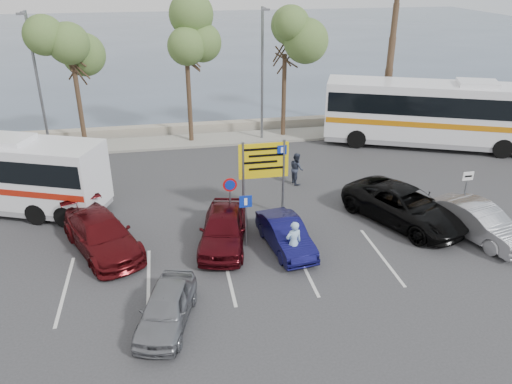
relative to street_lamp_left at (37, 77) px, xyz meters
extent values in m
plane|color=#333336|center=(10.00, -13.52, -4.60)|extent=(120.00, 120.00, 0.00)
cube|color=gray|center=(10.00, 0.48, -4.52)|extent=(44.00, 2.40, 0.15)
cube|color=gray|center=(10.00, 2.48, -4.30)|extent=(48.00, 0.80, 0.60)
plane|color=#39495C|center=(10.00, 46.48, -4.59)|extent=(140.00, 140.00, 0.00)
cylinder|color=#382619|center=(2.00, 0.48, -1.93)|extent=(0.28, 0.28, 5.04)
cylinder|color=#382619|center=(8.50, 0.48, -1.65)|extent=(0.28, 0.28, 5.60)
cylinder|color=#382619|center=(14.50, 0.48, -1.86)|extent=(0.28, 0.28, 5.18)
cylinder|color=#382619|center=(21.50, 0.48, 0.55)|extent=(0.48, 0.48, 10.00)
cylinder|color=slate|center=(0.00, 0.08, -0.45)|extent=(0.16, 0.16, 8.00)
cylinder|color=slate|center=(0.00, -0.37, 3.50)|extent=(0.12, 0.90, 0.12)
cube|color=slate|center=(0.00, -0.87, 3.45)|extent=(0.45, 0.25, 0.12)
cylinder|color=slate|center=(13.00, 0.08, -0.45)|extent=(0.16, 0.16, 8.00)
cylinder|color=slate|center=(13.00, -0.37, 3.50)|extent=(0.12, 0.90, 0.12)
cube|color=slate|center=(13.00, -0.87, 3.45)|extent=(0.45, 0.25, 0.12)
cylinder|color=slate|center=(10.10, -10.32, -2.80)|extent=(0.12, 0.12, 3.60)
cylinder|color=slate|center=(11.90, -10.32, -2.80)|extent=(0.12, 0.12, 3.60)
cube|color=yellow|center=(11.00, -10.32, -1.90)|extent=(2.20, 0.06, 1.60)
cube|color=#0C2699|center=(11.80, -10.36, -1.45)|extent=(0.42, 0.01, 0.42)
cylinder|color=slate|center=(9.40, -11.12, -3.50)|extent=(0.07, 0.07, 2.20)
cylinder|color=#B20C0C|center=(9.40, -11.15, -2.55)|extent=(0.60, 0.03, 0.60)
cylinder|color=slate|center=(9.80, -12.72, -3.50)|extent=(0.07, 0.07, 2.20)
cube|color=#0C2699|center=(9.80, -12.74, -2.60)|extent=(0.50, 0.03, 0.50)
cylinder|color=slate|center=(19.80, -12.02, -3.50)|extent=(0.07, 0.07, 2.20)
cube|color=white|center=(19.80, -12.04, -2.60)|extent=(0.50, 0.03, 0.40)
cube|color=white|center=(23.28, -3.02, -2.34)|extent=(13.45, 7.73, 3.29)
cube|color=black|center=(23.28, -3.02, -1.76)|extent=(13.22, 7.67, 1.17)
cube|color=#BF6D0B|center=(23.28, -3.02, -2.87)|extent=(13.34, 7.71, 0.33)
cube|color=gray|center=(23.28, -3.02, -3.99)|extent=(13.32, 7.65, 0.61)
cube|color=white|center=(23.28, -3.02, -0.56)|extent=(2.74, 2.50, 0.27)
imported|color=gray|center=(6.53, -17.02, -3.98)|extent=(2.38, 3.87, 1.23)
imported|color=#100F49|center=(11.33, -13.22, -3.98)|extent=(1.84, 3.92, 1.24)
imported|color=#520D11|center=(4.13, -12.02, -3.88)|extent=(3.92, 5.34, 1.44)
imported|color=#480A10|center=(8.93, -12.48, -3.84)|extent=(2.72, 4.73, 1.52)
imported|color=black|center=(17.00, -12.02, -3.81)|extent=(4.88, 6.27, 1.58)
imported|color=#97979D|center=(19.40, -13.83, -3.87)|extent=(2.83, 4.67, 1.45)
imported|color=#99BCDF|center=(11.35, -14.34, -3.71)|extent=(0.73, 0.55, 1.79)
imported|color=#2E3445|center=(13.41, -7.02, -3.77)|extent=(0.73, 0.88, 1.65)
camera|label=1|loc=(6.96, -30.04, 5.97)|focal=35.00mm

